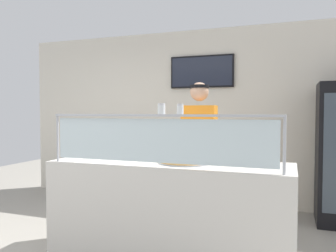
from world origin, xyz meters
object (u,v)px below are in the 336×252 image
object	(u,v)px
pepper_flake_shaker	(180,110)
pizza_box_stack	(92,139)
worker_figure	(199,149)
pizza_server	(187,159)
pizza_tray	(185,161)
parmesan_shaker	(161,109)

from	to	relation	value
pepper_flake_shaker	pizza_box_stack	bearing A→B (deg)	137.12
worker_figure	pizza_server	bearing A→B (deg)	-84.22
pizza_server	pepper_flake_shaker	bearing A→B (deg)	-72.21
pizza_tray	pepper_flake_shaker	distance (m)	0.57
parmesan_shaker	pizza_box_stack	bearing A→B (deg)	134.78
pizza_tray	worker_figure	world-z (taller)	worker_figure
pizza_tray	worker_figure	size ratio (longest dim) A/B	0.28
pizza_server	pepper_flake_shaker	distance (m)	0.54
pizza_tray	pepper_flake_shaker	xyz separation A→B (m)	(0.05, -0.31, 0.48)
pizza_server	pizza_box_stack	size ratio (longest dim) A/B	0.63
worker_figure	pizza_box_stack	size ratio (longest dim) A/B	3.96
pepper_flake_shaker	worker_figure	bearing A→B (deg)	95.39
pizza_server	pizza_box_stack	xyz separation A→B (m)	(-2.12, 1.70, 0.01)
pizza_tray	pizza_box_stack	xyz separation A→B (m)	(-2.09, 1.68, 0.03)
pizza_box_stack	pepper_flake_shaker	bearing A→B (deg)	-42.88
pizza_tray	pepper_flake_shaker	world-z (taller)	pepper_flake_shaker
parmesan_shaker	worker_figure	distance (m)	1.10
pizza_server	parmesan_shaker	world-z (taller)	parmesan_shaker
parmesan_shaker	pizza_box_stack	distance (m)	2.84
pizza_tray	pizza_box_stack	world-z (taller)	pizza_box_stack
pizza_server	pizza_tray	bearing A→B (deg)	161.87
pizza_server	pizza_box_stack	bearing A→B (deg)	154.63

